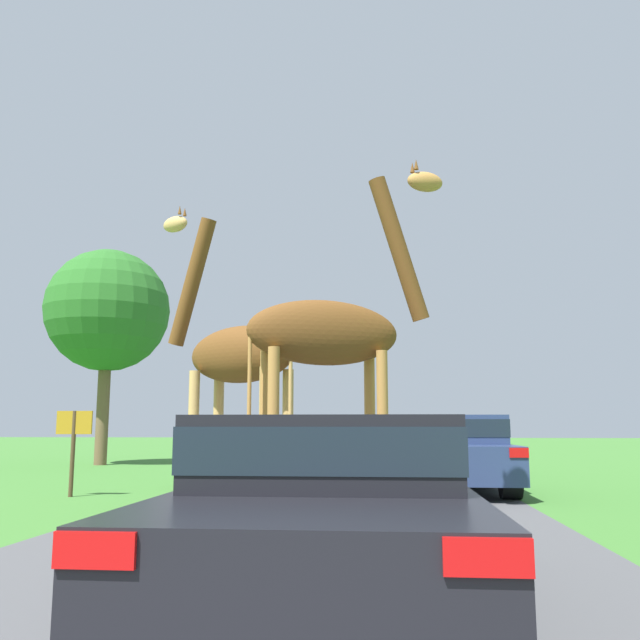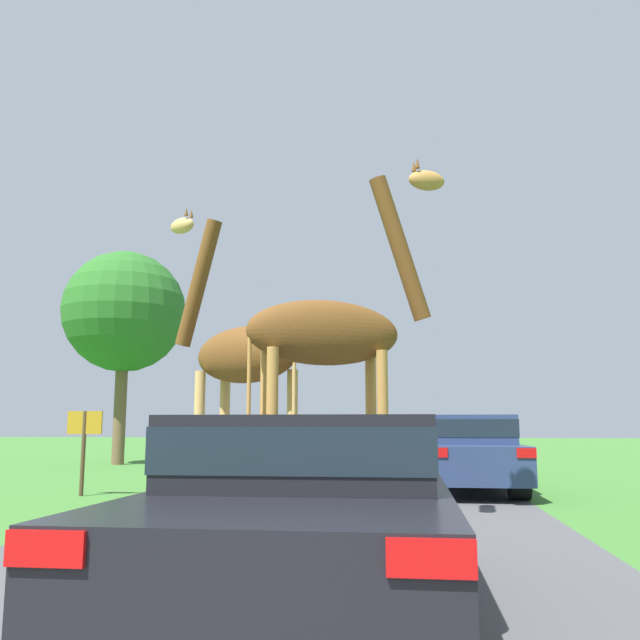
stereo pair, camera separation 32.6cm
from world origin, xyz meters
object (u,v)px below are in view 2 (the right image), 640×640
sign_post (84,436)px  car_queue_right (471,452)px  tree_centre_back (124,312)px  car_far_ahead (354,442)px  car_verge_right (446,448)px  car_lead_maroon (312,504)px  giraffe_near_road (334,337)px  car_queue_left (258,451)px  giraffe_companion (240,358)px

sign_post → car_queue_right: bearing=12.3°
car_queue_right → tree_centre_back: 14.89m
car_far_ahead → tree_centre_back: 9.80m
car_verge_right → car_lead_maroon: bearing=-96.9°
car_queue_right → car_far_ahead: car_queue_right is taller
giraffe_near_road → tree_centre_back: (-9.06, 13.64, 2.82)m
car_far_ahead → tree_centre_back: bearing=-157.0°
car_verge_right → sign_post: sign_post is taller
giraffe_near_road → car_lead_maroon: giraffe_near_road is taller
car_queue_left → car_far_ahead: car_far_ahead is taller
car_lead_maroon → giraffe_companion: bearing=109.3°
car_verge_right → tree_centre_back: 12.47m
giraffe_near_road → car_lead_maroon: 4.37m
giraffe_companion → car_verge_right: size_ratio=1.17×
car_far_ahead → sign_post: 14.23m
car_queue_left → tree_centre_back: size_ratio=0.64×
car_far_ahead → car_verge_right: size_ratio=0.89×
car_lead_maroon → car_queue_left: bearing=104.7°
car_lead_maroon → car_queue_left: 11.67m
car_verge_right → sign_post: (-7.22, -6.77, 0.40)m
giraffe_companion → car_lead_maroon: bearing=-133.9°
car_verge_right → tree_centre_back: bearing=162.5°
car_verge_right → tree_centre_back: tree_centre_back is taller
giraffe_companion → car_verge_right: bearing=1.8°
car_lead_maroon → sign_post: bearing=126.7°
sign_post → car_lead_maroon: bearing=-53.3°
tree_centre_back → sign_post: bearing=-69.5°
car_lead_maroon → sign_post: size_ratio=2.93×
car_far_ahead → tree_centre_back: (-7.95, -3.38, 4.62)m
giraffe_companion → car_far_ahead: size_ratio=1.31×
giraffe_companion → car_far_ahead: giraffe_companion is taller
car_queue_left → car_far_ahead: bearing=80.8°
car_queue_right → tree_centre_back: (-11.27, 8.61, 4.53)m
car_verge_right → giraffe_near_road: bearing=-101.1°
car_lead_maroon → car_verge_right: bearing=83.1°
car_queue_right → car_verge_right: car_queue_right is taller
giraffe_near_road → car_queue_right: 5.75m
giraffe_near_road → car_queue_right: bearing=133.9°
car_queue_left → car_verge_right: bearing=31.5°
car_far_ahead → tree_centre_back: tree_centre_back is taller
car_queue_left → sign_post: sign_post is taller
giraffe_near_road → car_far_ahead: size_ratio=1.28×
car_queue_right → car_far_ahead: 12.44m
giraffe_near_road → car_verge_right: 10.51m
car_queue_right → car_lead_maroon: bearing=-102.2°
giraffe_near_road → sign_post: giraffe_near_road is taller
car_lead_maroon → car_queue_left: (-2.96, 11.28, -0.03)m
giraffe_near_road → sign_post: 6.39m
car_queue_right → car_far_ahead: bearing=105.5°
car_queue_left → giraffe_companion: bearing=-80.7°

